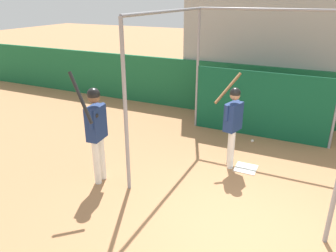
{
  "coord_description": "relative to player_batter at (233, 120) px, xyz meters",
  "views": [
    {
      "loc": [
        0.67,
        -4.2,
        3.39
      ],
      "look_at": [
        -1.85,
        1.11,
        1.03
      ],
      "focal_mm": 35.0,
      "sensor_mm": 36.0,
      "label": 1
    }
  ],
  "objects": [
    {
      "name": "player_waiting",
      "position": [
        -2.11,
        -1.71,
        0.12
      ],
      "size": [
        0.58,
        0.76,
        2.21
      ],
      "rotation": [
        0.0,
        0.0,
        -1.47
      ],
      "color": "white",
      "rests_on": "ground"
    },
    {
      "name": "batting_cage",
      "position": [
        0.22,
        1.24,
        0.32
      ],
      "size": [
        3.45,
        3.59,
        3.12
      ],
      "color": "gray",
      "rests_on": "ground"
    },
    {
      "name": "ground_plane",
      "position": [
        0.8,
        -1.97,
        -1.03
      ],
      "size": [
        60.0,
        60.0,
        0.0
      ],
      "primitive_type": "plane",
      "color": "#A8754C"
    },
    {
      "name": "bleacher_section",
      "position": [
        0.8,
        5.18,
        0.79
      ],
      "size": [
        6.5,
        4.0,
        3.63
      ],
      "color": "#9E9E99",
      "rests_on": "ground"
    },
    {
      "name": "baseball",
      "position": [
        0.2,
        1.38,
        -0.99
      ],
      "size": [
        0.07,
        0.07,
        0.07
      ],
      "color": "white",
      "rests_on": "ground"
    },
    {
      "name": "home_plate",
      "position": [
        0.36,
        -0.01,
        -1.02
      ],
      "size": [
        0.44,
        0.44,
        0.02
      ],
      "color": "white",
      "rests_on": "ground"
    },
    {
      "name": "player_batter",
      "position": [
        0.0,
        0.0,
        0.0
      ],
      "size": [
        0.58,
        0.91,
        1.88
      ],
      "rotation": [
        0.0,
        0.0,
        1.3
      ],
      "color": "white",
      "rests_on": "ground"
    },
    {
      "name": "outfield_wall",
      "position": [
        0.8,
        3.12,
        -0.25
      ],
      "size": [
        24.0,
        0.12,
        1.55
      ],
      "color": "#196038",
      "rests_on": "ground"
    }
  ]
}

